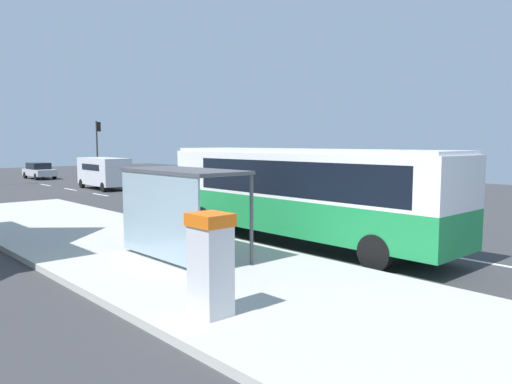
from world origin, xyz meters
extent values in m
cube|color=#38383A|center=(0.00, 14.00, -0.02)|extent=(56.00, 92.00, 0.04)
cube|color=beige|center=(-6.40, 2.00, 0.09)|extent=(6.20, 30.00, 0.18)
cube|color=silver|center=(0.25, -6.00, 0.01)|extent=(0.16, 2.20, 0.01)
cube|color=silver|center=(0.25, -1.00, 0.01)|extent=(0.16, 2.20, 0.01)
cube|color=silver|center=(0.25, 4.00, 0.01)|extent=(0.16, 2.20, 0.01)
cube|color=silver|center=(0.25, 9.00, 0.01)|extent=(0.16, 2.20, 0.01)
cube|color=silver|center=(0.25, 14.00, 0.01)|extent=(0.16, 2.20, 0.01)
cube|color=silver|center=(0.25, 19.00, 0.01)|extent=(0.16, 2.20, 0.01)
cube|color=silver|center=(0.25, 24.00, 0.01)|extent=(0.16, 2.20, 0.01)
cube|color=silver|center=(0.25, 29.00, 0.01)|extent=(0.16, 2.20, 0.01)
cube|color=#1E8C47|center=(-1.70, -0.43, 1.07)|extent=(2.54, 11.01, 1.15)
cube|color=silver|center=(-1.70, -0.43, 2.38)|extent=(2.54, 11.01, 1.45)
cube|color=silver|center=(-1.70, -0.43, 3.15)|extent=(2.42, 10.79, 0.12)
cube|color=black|center=(-1.68, 5.02, 2.30)|extent=(2.30, 0.13, 1.22)
cube|color=black|center=(-2.91, -0.93, 2.30)|extent=(0.11, 8.58, 1.10)
cylinder|color=black|center=(-2.81, 3.47, 0.50)|extent=(0.28, 1.00, 1.00)
cylinder|color=black|center=(-0.55, 3.46, 0.50)|extent=(0.28, 1.00, 1.00)
cylinder|color=black|center=(-2.85, -4.13, 0.50)|extent=(0.28, 1.00, 1.00)
cylinder|color=black|center=(-0.59, -4.14, 0.50)|extent=(0.28, 1.00, 1.00)
cube|color=silver|center=(2.20, 22.56, 1.32)|extent=(2.21, 5.28, 1.96)
cube|color=black|center=(2.20, 22.56, 1.66)|extent=(2.17, 3.20, 0.44)
cylinder|color=black|center=(3.02, 20.52, 0.34)|extent=(0.25, 0.69, 0.68)
cylinder|color=black|center=(1.22, 20.59, 0.34)|extent=(0.25, 0.69, 0.68)
cylinder|color=black|center=(3.18, 24.52, 0.34)|extent=(0.25, 0.69, 0.68)
cylinder|color=black|center=(1.38, 24.59, 0.34)|extent=(0.25, 0.69, 0.68)
cube|color=#B7B7BC|center=(2.30, 36.36, 0.62)|extent=(1.81, 4.40, 0.60)
cube|color=black|center=(2.30, 36.56, 1.22)|extent=(1.59, 2.38, 0.60)
cylinder|color=black|center=(3.12, 34.86, 0.32)|extent=(0.20, 0.64, 0.64)
cylinder|color=black|center=(1.48, 34.86, 0.32)|extent=(0.20, 0.64, 0.64)
cylinder|color=black|center=(3.12, 37.86, 0.32)|extent=(0.20, 0.64, 0.64)
cylinder|color=black|center=(1.48, 37.86, 0.32)|extent=(0.20, 0.64, 0.64)
cube|color=silver|center=(-8.40, -4.20, 1.03)|extent=(0.60, 0.70, 1.70)
cube|color=orange|center=(-8.40, -4.20, 2.00)|extent=(0.66, 0.76, 0.24)
cube|color=black|center=(-8.09, -4.20, 1.30)|extent=(0.03, 0.36, 0.44)
cylinder|color=red|center=(-4.20, 2.74, 0.66)|extent=(0.52, 0.52, 0.95)
cylinder|color=green|center=(-4.20, 3.44, 0.66)|extent=(0.52, 0.52, 0.95)
cylinder|color=orange|center=(-4.20, 4.14, 0.66)|extent=(0.52, 0.52, 0.95)
cylinder|color=#2D2D2D|center=(5.40, 30.53, 2.67)|extent=(0.14, 0.14, 5.33)
cube|color=black|center=(5.62, 30.53, 4.83)|extent=(0.24, 0.28, 0.84)
sphere|color=#360606|center=(5.74, 30.53, 5.11)|extent=(0.16, 0.16, 0.16)
sphere|color=#F2B20C|center=(5.74, 30.53, 4.83)|extent=(0.16, 0.16, 0.16)
sphere|color=black|center=(5.74, 30.53, 4.55)|extent=(0.16, 0.16, 0.16)
cube|color=#4C4C51|center=(-6.10, 0.03, 2.63)|extent=(1.80, 4.00, 0.10)
cube|color=#8CA5B2|center=(-6.95, 0.03, 1.43)|extent=(0.06, 3.80, 2.30)
cylinder|color=#4C4C51|center=(-5.25, -1.87, 1.40)|extent=(0.10, 0.10, 2.44)
cylinder|color=#4C4C51|center=(-5.25, 1.93, 1.40)|extent=(0.10, 0.10, 2.44)
camera|label=1|loc=(-13.84, -11.36, 3.42)|focal=34.24mm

